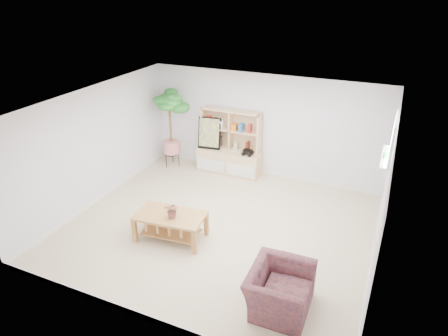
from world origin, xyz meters
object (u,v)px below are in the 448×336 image
at_px(coffee_table, 171,227).
at_px(armchair, 280,287).
at_px(storage_unit, 229,143).
at_px(floor_tree, 171,130).

xyz_separation_m(coffee_table, armchair, (2.26, -0.83, 0.11)).
relative_size(coffee_table, armchair, 1.25).
bearing_deg(storage_unit, floor_tree, -170.94).
bearing_deg(storage_unit, coffee_table, -87.80).
bearing_deg(armchair, storage_unit, 31.10).
bearing_deg(armchair, coffee_table, 68.64).
relative_size(floor_tree, armchair, 1.97).
xyz_separation_m(storage_unit, floor_tree, (-1.44, -0.23, 0.19)).
relative_size(coffee_table, floor_tree, 0.63).
distance_m(coffee_table, floor_tree, 3.19).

